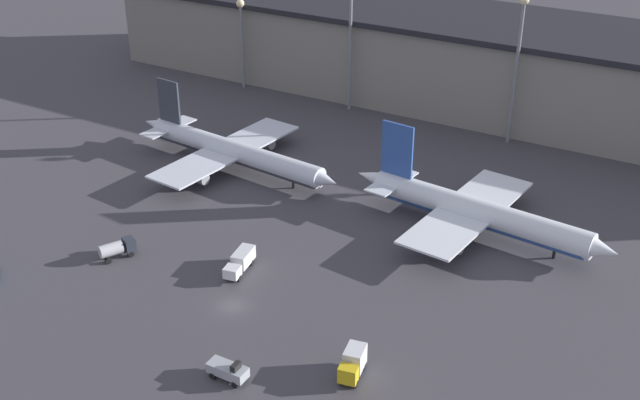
{
  "coord_description": "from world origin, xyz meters",
  "views": [
    {
      "loc": [
        54.93,
        -71.48,
        63.61
      ],
      "look_at": [
        0.57,
        22.73,
        6.0
      ],
      "focal_mm": 45.0,
      "sensor_mm": 36.0,
      "label": 1
    }
  ],
  "objects_px": {
    "airplane_0": "(232,151)",
    "service_vehicle_4": "(353,363)",
    "service_vehicle_1": "(240,261)",
    "service_vehicle_3": "(228,370)",
    "airplane_1": "(476,212)",
    "service_vehicle_0": "(117,248)"
  },
  "relations": [
    {
      "from": "airplane_0",
      "to": "service_vehicle_4",
      "type": "xyz_separation_m",
      "value": [
        46.03,
        -40.04,
        -1.45
      ]
    },
    {
      "from": "service_vehicle_4",
      "to": "service_vehicle_1",
      "type": "bearing_deg",
      "value": -127.1
    },
    {
      "from": "service_vehicle_1",
      "to": "service_vehicle_3",
      "type": "relative_size",
      "value": 1.44
    },
    {
      "from": "airplane_0",
      "to": "service_vehicle_4",
      "type": "relative_size",
      "value": 8.52
    },
    {
      "from": "airplane_1",
      "to": "service_vehicle_0",
      "type": "bearing_deg",
      "value": -136.26
    },
    {
      "from": "service_vehicle_1",
      "to": "service_vehicle_4",
      "type": "bearing_deg",
      "value": 53.41
    },
    {
      "from": "service_vehicle_0",
      "to": "service_vehicle_1",
      "type": "distance_m",
      "value": 19.03
    },
    {
      "from": "airplane_0",
      "to": "service_vehicle_0",
      "type": "bearing_deg",
      "value": -78.82
    },
    {
      "from": "service_vehicle_3",
      "to": "service_vehicle_1",
      "type": "bearing_deg",
      "value": 121.06
    },
    {
      "from": "service_vehicle_0",
      "to": "service_vehicle_4",
      "type": "bearing_deg",
      "value": -71.13
    },
    {
      "from": "service_vehicle_3",
      "to": "service_vehicle_4",
      "type": "xyz_separation_m",
      "value": [
        12.54,
        7.96,
        0.6
      ]
    },
    {
      "from": "airplane_1",
      "to": "service_vehicle_3",
      "type": "height_order",
      "value": "airplane_1"
    },
    {
      "from": "airplane_0",
      "to": "service_vehicle_3",
      "type": "bearing_deg",
      "value": -49.17
    },
    {
      "from": "service_vehicle_0",
      "to": "service_vehicle_1",
      "type": "height_order",
      "value": "service_vehicle_1"
    },
    {
      "from": "service_vehicle_1",
      "to": "service_vehicle_4",
      "type": "height_order",
      "value": "service_vehicle_4"
    },
    {
      "from": "airplane_0",
      "to": "airplane_1",
      "type": "bearing_deg",
      "value": 5.6
    },
    {
      "from": "airplane_1",
      "to": "service_vehicle_0",
      "type": "xyz_separation_m",
      "value": [
        -43.43,
        -33.71,
        -2.09
      ]
    },
    {
      "from": "service_vehicle_3",
      "to": "airplane_0",
      "type": "bearing_deg",
      "value": 124.49
    },
    {
      "from": "airplane_0",
      "to": "service_vehicle_4",
      "type": "height_order",
      "value": "airplane_0"
    },
    {
      "from": "airplane_0",
      "to": "service_vehicle_1",
      "type": "distance_m",
      "value": 34.97
    },
    {
      "from": "airplane_0",
      "to": "service_vehicle_0",
      "type": "height_order",
      "value": "airplane_0"
    },
    {
      "from": "airplane_0",
      "to": "service_vehicle_0",
      "type": "relative_size",
      "value": 8.08
    }
  ]
}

